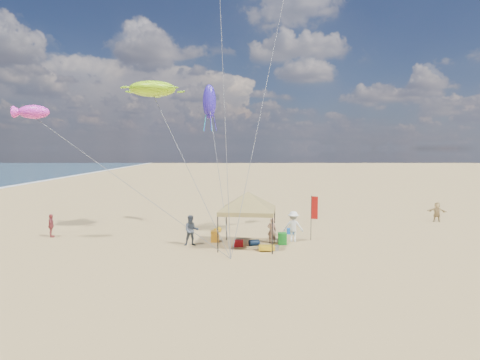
# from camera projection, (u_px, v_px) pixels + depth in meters

# --- Properties ---
(ground) EXTENTS (280.00, 280.00, 0.00)m
(ground) POSITION_uv_depth(u_px,v_px,m) (240.00, 263.00, 20.36)
(ground) COLOR tan
(ground) RESTS_ON ground
(canopy_tent) EXTENTS (6.11, 6.11, 3.80)m
(canopy_tent) POSITION_uv_depth(u_px,v_px,m) (248.00, 194.00, 23.42)
(canopy_tent) COLOR black
(canopy_tent) RESTS_ON ground
(feather_flag) EXTENTS (0.41, 0.19, 2.86)m
(feather_flag) POSITION_uv_depth(u_px,v_px,m) (314.00, 210.00, 25.17)
(feather_flag) COLOR black
(feather_flag) RESTS_ON ground
(cooler_red) EXTENTS (0.54, 0.38, 0.38)m
(cooler_red) POSITION_uv_depth(u_px,v_px,m) (239.00, 243.00, 23.69)
(cooler_red) COLOR #A60D0F
(cooler_red) RESTS_ON ground
(cooler_blue) EXTENTS (0.54, 0.38, 0.38)m
(cooler_blue) POSITION_uv_depth(u_px,v_px,m) (291.00, 231.00, 27.21)
(cooler_blue) COLOR #1552AA
(cooler_blue) RESTS_ON ground
(bag_navy) EXTENTS (0.69, 0.54, 0.36)m
(bag_navy) POSITION_uv_depth(u_px,v_px,m) (254.00, 243.00, 23.91)
(bag_navy) COLOR black
(bag_navy) RESTS_ON ground
(bag_orange) EXTENTS (0.54, 0.69, 0.36)m
(bag_orange) POSITION_uv_depth(u_px,v_px,m) (217.00, 230.00, 27.56)
(bag_orange) COLOR #C88F0B
(bag_orange) RESTS_ON ground
(chair_green) EXTENTS (0.50, 0.50, 0.70)m
(chair_green) POSITION_uv_depth(u_px,v_px,m) (282.00, 238.00, 24.27)
(chair_green) COLOR #15781D
(chair_green) RESTS_ON ground
(chair_yellow) EXTENTS (0.50, 0.50, 0.70)m
(chair_yellow) POSITION_uv_depth(u_px,v_px,m) (215.00, 236.00, 24.88)
(chair_yellow) COLOR orange
(chair_yellow) RESTS_ON ground
(crate_grey) EXTENTS (0.34, 0.30, 0.28)m
(crate_grey) POSITION_uv_depth(u_px,v_px,m) (275.00, 248.00, 22.73)
(crate_grey) COLOR gray
(crate_grey) RESTS_ON ground
(beach_cart) EXTENTS (0.90, 0.50, 0.24)m
(beach_cart) POSITION_uv_depth(u_px,v_px,m) (267.00, 248.00, 22.62)
(beach_cart) COLOR gold
(beach_cart) RESTS_ON ground
(person_near_a) EXTENTS (0.57, 0.38, 1.56)m
(person_near_a) POSITION_uv_depth(u_px,v_px,m) (272.00, 230.00, 24.57)
(person_near_a) COLOR tan
(person_near_a) RESTS_ON ground
(person_near_b) EXTENTS (1.00, 0.84, 1.84)m
(person_near_b) POSITION_uv_depth(u_px,v_px,m) (191.00, 230.00, 23.86)
(person_near_b) COLOR #373F4B
(person_near_b) RESTS_ON ground
(person_near_c) EXTENTS (1.35, 0.93, 1.91)m
(person_near_c) POSITION_uv_depth(u_px,v_px,m) (293.00, 226.00, 24.89)
(person_near_c) COLOR silver
(person_near_c) RESTS_ON ground
(person_far_a) EXTENTS (0.65, 0.97, 1.54)m
(person_far_a) POSITION_uv_depth(u_px,v_px,m) (51.00, 226.00, 26.13)
(person_far_a) COLOR #9A3B3E
(person_far_a) RESTS_ON ground
(person_far_c) EXTENTS (1.53, 1.05, 1.58)m
(person_far_c) POSITION_uv_depth(u_px,v_px,m) (437.00, 212.00, 31.72)
(person_far_c) COLOR tan
(person_far_c) RESTS_ON ground
(turtle_kite) EXTENTS (3.63, 3.27, 1.00)m
(turtle_kite) POSITION_uv_depth(u_px,v_px,m) (152.00, 89.00, 25.68)
(turtle_kite) COLOR #98E211
(turtle_kite) RESTS_ON ground
(fish_kite) EXTENTS (1.93, 1.13, 0.82)m
(fish_kite) POSITION_uv_depth(u_px,v_px,m) (34.00, 112.00, 23.46)
(fish_kite) COLOR #E42FBF
(fish_kite) RESTS_ON ground
(squid_kite) EXTENTS (1.13, 1.13, 2.44)m
(squid_kite) POSITION_uv_depth(u_px,v_px,m) (209.00, 102.00, 28.22)
(squid_kite) COLOR #311FAD
(squid_kite) RESTS_ON ground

